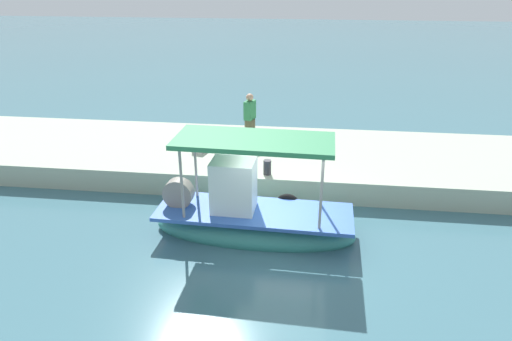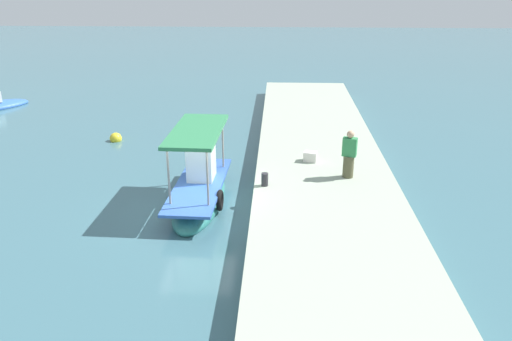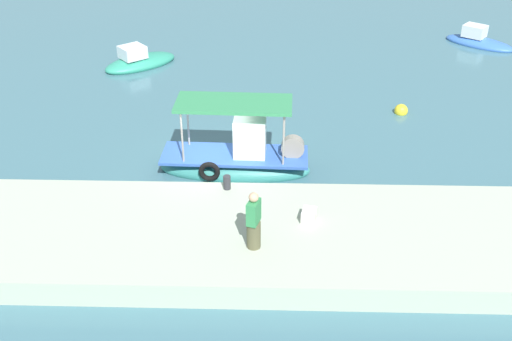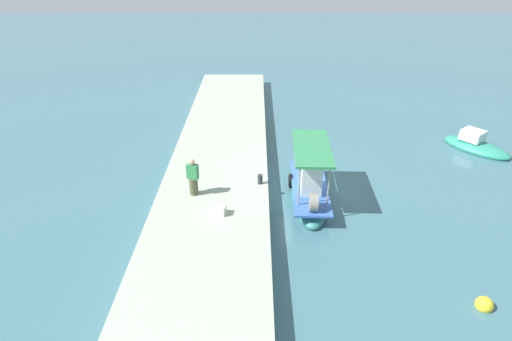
% 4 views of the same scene
% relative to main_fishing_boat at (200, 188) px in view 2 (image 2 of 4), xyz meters
% --- Properties ---
extents(ground_plane, '(120.00, 120.00, 0.00)m').
position_rel_main_fishing_boat_xyz_m(ground_plane, '(-0.85, -0.01, -0.51)').
color(ground_plane, '#3E6975').
extents(dock_quay, '(36.00, 5.05, 0.74)m').
position_rel_main_fishing_boat_xyz_m(dock_quay, '(-0.85, -4.46, -0.14)').
color(dock_quay, '#A4B19B').
rests_on(dock_quay, ground_plane).
extents(main_fishing_boat, '(5.39, 1.83, 3.07)m').
position_rel_main_fishing_boat_xyz_m(main_fishing_boat, '(0.00, 0.00, 0.00)').
color(main_fishing_boat, teal).
rests_on(main_fishing_boat, ground_plane).
extents(fisherman_near_bollard, '(0.49, 0.55, 1.75)m').
position_rel_main_fishing_boat_xyz_m(fisherman_near_bollard, '(0.73, -5.28, 1.02)').
color(fisherman_near_bollard, brown).
rests_on(fisherman_near_bollard, dock_quay).
extents(mooring_bollard, '(0.24, 0.24, 0.46)m').
position_rel_main_fishing_boat_xyz_m(mooring_bollard, '(-0.21, -2.30, 0.46)').
color(mooring_bollard, '#2D2D33').
rests_on(mooring_bollard, dock_quay).
extents(cargo_crate, '(0.50, 0.58, 0.38)m').
position_rel_main_fishing_boat_xyz_m(cargo_crate, '(2.31, -4.01, 0.42)').
color(cargo_crate, silver).
rests_on(cargo_crate, dock_quay).
extents(marker_buoy, '(0.58, 0.58, 0.58)m').
position_rel_main_fishing_boat_xyz_m(marker_buoy, '(6.70, 5.12, -0.40)').
color(marker_buoy, yellow).
rests_on(marker_buoy, ground_plane).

